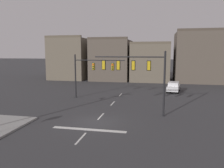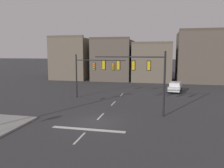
# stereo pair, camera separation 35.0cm
# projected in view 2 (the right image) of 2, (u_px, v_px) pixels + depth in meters

# --- Properties ---
(ground_plane) EXTENTS (400.00, 400.00, 0.00)m
(ground_plane) POSITION_uv_depth(u_px,v_px,m) (95.00, 122.00, 20.85)
(ground_plane) COLOR #353538
(stop_bar_paint) EXTENTS (6.40, 0.50, 0.01)m
(stop_bar_paint) POSITION_uv_depth(u_px,v_px,m) (88.00, 129.00, 18.92)
(stop_bar_paint) COLOR silver
(stop_bar_paint) RESTS_ON ground
(lane_centreline) EXTENTS (0.16, 26.40, 0.01)m
(lane_centreline) POSITION_uv_depth(u_px,v_px,m) (101.00, 116.00, 22.78)
(lane_centreline) COLOR silver
(lane_centreline) RESTS_ON ground
(signal_mast_near_side) EXTENTS (7.29, 0.53, 6.58)m
(signal_mast_near_side) POSITION_uv_depth(u_px,v_px,m) (139.00, 70.00, 22.78)
(signal_mast_near_side) COLOR black
(signal_mast_near_side) RESTS_ON ground
(signal_mast_far_side) EXTENTS (7.22, 0.74, 6.19)m
(signal_mast_far_side) POSITION_uv_depth(u_px,v_px,m) (91.00, 70.00, 31.21)
(signal_mast_far_side) COLOR black
(signal_mast_far_side) RESTS_ON ground
(car_lot_nearside) EXTENTS (2.43, 4.63, 1.61)m
(car_lot_nearside) POSITION_uv_depth(u_px,v_px,m) (175.00, 87.00, 36.64)
(car_lot_nearside) COLOR silver
(car_lot_nearside) RESTS_ON ground
(building_row) EXTENTS (50.23, 13.48, 11.15)m
(building_row) POSITION_uv_depth(u_px,v_px,m) (151.00, 61.00, 52.18)
(building_row) COLOR #665B4C
(building_row) RESTS_ON ground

